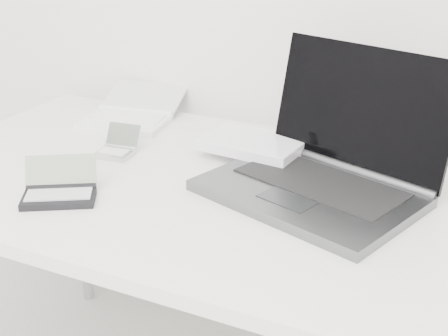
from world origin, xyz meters
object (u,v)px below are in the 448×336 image
at_px(laptop_large, 311,164).
at_px(palmtop_charcoal, 60,191).
at_px(desk, 244,208).
at_px(netbook_open_white, 131,114).

height_order(laptop_large, palmtop_charcoal, laptop_large).
bearing_deg(palmtop_charcoal, laptop_large, 2.56).
bearing_deg(desk, palmtop_charcoal, -147.85).
height_order(netbook_open_white, palmtop_charcoal, palmtop_charcoal).
xyz_separation_m(desk, netbook_open_white, (-0.47, 0.28, 0.06)).
height_order(laptop_large, netbook_open_white, laptop_large).
distance_m(desk, palmtop_charcoal, 0.39).
bearing_deg(laptop_large, netbook_open_white, -179.60).
relative_size(laptop_large, netbook_open_white, 1.80).
relative_size(desk, netbook_open_white, 4.90).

